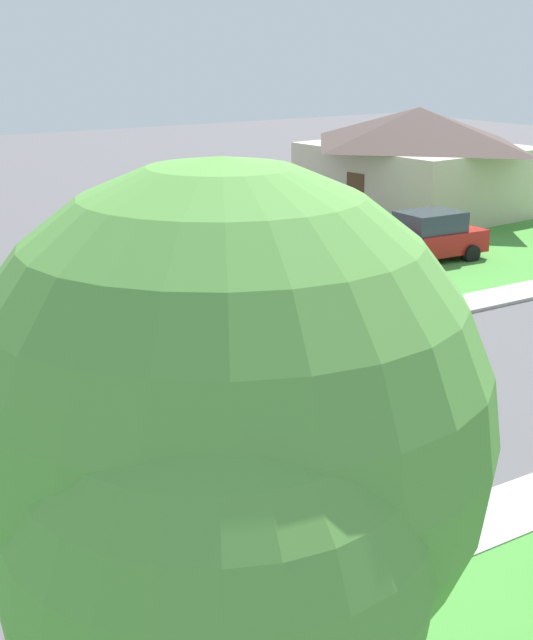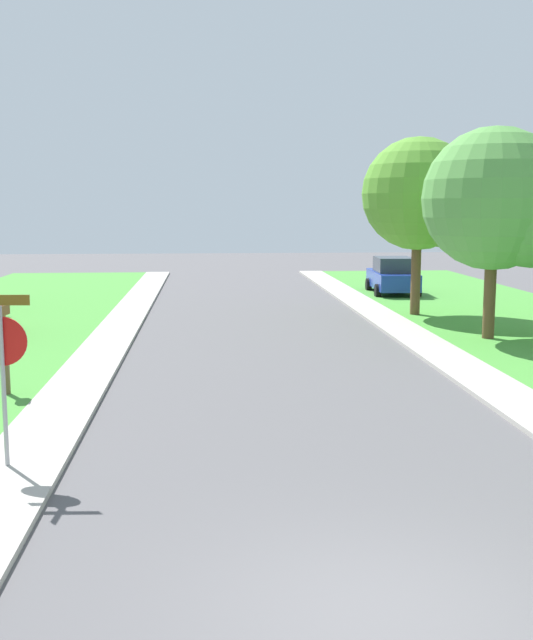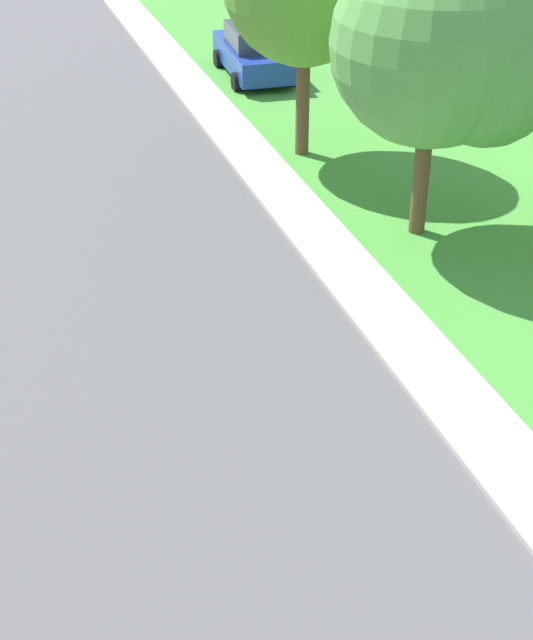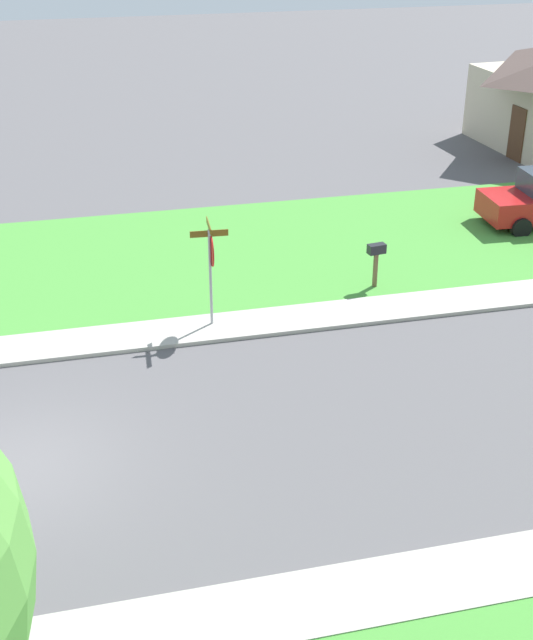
% 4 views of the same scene
% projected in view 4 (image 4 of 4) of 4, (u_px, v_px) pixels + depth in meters
% --- Properties ---
extents(ground_plane, '(120.00, 120.00, 0.00)m').
position_uv_depth(ground_plane, '(18.00, 468.00, 16.48)').
color(ground_plane, '#565456').
extents(sidewalk_west, '(1.40, 56.00, 0.10)m').
position_uv_depth(sidewalk_west, '(484.00, 298.00, 23.02)').
color(sidewalk_west, '#ADA89E').
rests_on(sidewalk_west, ground).
extents(lawn_west, '(8.00, 56.00, 0.08)m').
position_uv_depth(lawn_west, '(416.00, 235.00, 27.09)').
color(lawn_west, '#479338').
rests_on(lawn_west, ground).
extents(stop_sign_far_corner, '(0.92, 0.92, 2.77)m').
position_uv_depth(stop_sign_far_corner, '(211.00, 257.00, 20.80)').
color(stop_sign_far_corner, '#9E9EA3').
rests_on(stop_sign_far_corner, ground).
extents(mailbox, '(0.31, 0.51, 1.31)m').
position_uv_depth(mailbox, '(376.00, 255.00, 23.20)').
color(mailbox, brown).
rests_on(mailbox, ground).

